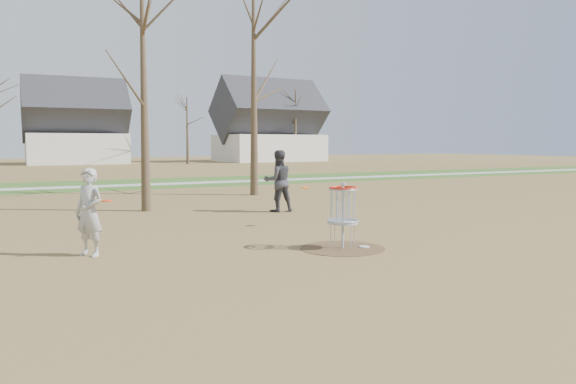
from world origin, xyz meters
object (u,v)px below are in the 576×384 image
at_px(player_standing, 89,212).
at_px(player_throwing, 278,181).
at_px(disc_grounded, 364,247).
at_px(disc_golf_basket, 343,205).

distance_m(player_standing, player_throwing, 8.00).
height_order(player_standing, player_throwing, player_throwing).
relative_size(player_standing, disc_grounded, 7.87).
bearing_deg(disc_grounded, player_throwing, 78.93).
bearing_deg(player_standing, disc_grounded, 33.42).
xyz_separation_m(disc_grounded, disc_golf_basket, (-0.46, 0.14, 0.89)).
relative_size(player_throwing, disc_golf_basket, 1.47).
bearing_deg(disc_golf_basket, disc_grounded, -17.08).
relative_size(player_throwing, disc_grounded, 9.03).
height_order(disc_grounded, disc_golf_basket, disc_golf_basket).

